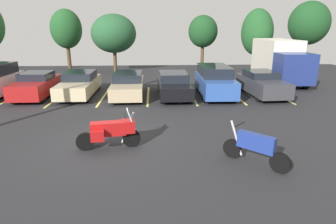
{
  "coord_description": "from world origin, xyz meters",
  "views": [
    {
      "loc": [
        1.75,
        -9.72,
        4.07
      ],
      "look_at": [
        2.32,
        1.21,
        0.8
      ],
      "focal_mm": 30.52,
      "sensor_mm": 36.0,
      "label": 1
    }
  ],
  "objects_px": {
    "car_blue": "(215,81)",
    "car_black": "(174,85)",
    "motorcycle_second": "(255,147)",
    "car_champagne": "(80,84)",
    "car_charcoal": "(262,84)",
    "box_truck": "(279,60)",
    "car_red": "(37,85)",
    "motorcycle_touring": "(111,131)",
    "car_tan": "(128,85)"
  },
  "relations": [
    {
      "from": "motorcycle_touring",
      "to": "car_red",
      "type": "xyz_separation_m",
      "value": [
        -5.51,
        7.91,
        0.07
      ]
    },
    {
      "from": "car_red",
      "to": "car_tan",
      "type": "distance_m",
      "value": 5.46
    },
    {
      "from": "car_red",
      "to": "car_black",
      "type": "xyz_separation_m",
      "value": [
        8.21,
        -0.24,
        -0.0
      ]
    },
    {
      "from": "motorcycle_second",
      "to": "car_red",
      "type": "relative_size",
      "value": 0.37
    },
    {
      "from": "car_champagne",
      "to": "car_blue",
      "type": "relative_size",
      "value": 1.06
    },
    {
      "from": "motorcycle_second",
      "to": "car_blue",
      "type": "xyz_separation_m",
      "value": [
        0.68,
        9.16,
        0.34
      ]
    },
    {
      "from": "box_truck",
      "to": "car_charcoal",
      "type": "bearing_deg",
      "value": -123.34
    },
    {
      "from": "motorcycle_touring",
      "to": "box_truck",
      "type": "height_order",
      "value": "box_truck"
    },
    {
      "from": "motorcycle_second",
      "to": "box_truck",
      "type": "relative_size",
      "value": 0.23
    },
    {
      "from": "car_charcoal",
      "to": "motorcycle_second",
      "type": "bearing_deg",
      "value": -111.51
    },
    {
      "from": "car_tan",
      "to": "car_charcoal",
      "type": "bearing_deg",
      "value": -1.27
    },
    {
      "from": "motorcycle_touring",
      "to": "car_tan",
      "type": "distance_m",
      "value": 7.83
    },
    {
      "from": "car_tan",
      "to": "car_black",
      "type": "height_order",
      "value": "car_black"
    },
    {
      "from": "car_charcoal",
      "to": "box_truck",
      "type": "bearing_deg",
      "value": 56.66
    },
    {
      "from": "car_tan",
      "to": "car_blue",
      "type": "xyz_separation_m",
      "value": [
        5.26,
        -0.13,
        0.22
      ]
    },
    {
      "from": "motorcycle_touring",
      "to": "car_tan",
      "type": "height_order",
      "value": "car_tan"
    },
    {
      "from": "car_blue",
      "to": "car_charcoal",
      "type": "height_order",
      "value": "car_blue"
    },
    {
      "from": "car_red",
      "to": "car_black",
      "type": "distance_m",
      "value": 8.22
    },
    {
      "from": "car_red",
      "to": "motorcycle_touring",
      "type": "bearing_deg",
      "value": -55.17
    },
    {
      "from": "motorcycle_second",
      "to": "car_tan",
      "type": "relative_size",
      "value": 0.35
    },
    {
      "from": "car_champagne",
      "to": "car_charcoal",
      "type": "xyz_separation_m",
      "value": [
        11.18,
        -0.61,
        0.04
      ]
    },
    {
      "from": "motorcycle_second",
      "to": "box_truck",
      "type": "distance_m",
      "value": 15.12
    },
    {
      "from": "motorcycle_touring",
      "to": "car_charcoal",
      "type": "height_order",
      "value": "car_charcoal"
    },
    {
      "from": "car_black",
      "to": "car_charcoal",
      "type": "height_order",
      "value": "car_charcoal"
    },
    {
      "from": "box_truck",
      "to": "car_red",
      "type": "bearing_deg",
      "value": -165.74
    },
    {
      "from": "car_charcoal",
      "to": "box_truck",
      "type": "distance_m",
      "value": 5.44
    },
    {
      "from": "motorcycle_second",
      "to": "car_champagne",
      "type": "xyz_separation_m",
      "value": [
        -7.58,
        9.73,
        0.11
      ]
    },
    {
      "from": "car_champagne",
      "to": "car_tan",
      "type": "bearing_deg",
      "value": -8.15
    },
    {
      "from": "motorcycle_touring",
      "to": "car_champagne",
      "type": "relative_size",
      "value": 0.45
    },
    {
      "from": "car_tan",
      "to": "car_black",
      "type": "relative_size",
      "value": 0.99
    },
    {
      "from": "car_black",
      "to": "car_champagne",
      "type": "bearing_deg",
      "value": 174.22
    },
    {
      "from": "motorcycle_second",
      "to": "car_blue",
      "type": "distance_m",
      "value": 9.19
    },
    {
      "from": "motorcycle_second",
      "to": "car_black",
      "type": "bearing_deg",
      "value": 101.28
    },
    {
      "from": "car_tan",
      "to": "car_charcoal",
      "type": "distance_m",
      "value": 8.18
    },
    {
      "from": "car_red",
      "to": "car_champagne",
      "type": "distance_m",
      "value": 2.48
    },
    {
      "from": "box_truck",
      "to": "car_champagne",
      "type": "bearing_deg",
      "value": -164.68
    },
    {
      "from": "motorcycle_touring",
      "to": "box_truck",
      "type": "relative_size",
      "value": 0.32
    },
    {
      "from": "motorcycle_touring",
      "to": "car_blue",
      "type": "height_order",
      "value": "car_blue"
    },
    {
      "from": "car_champagne",
      "to": "car_blue",
      "type": "xyz_separation_m",
      "value": [
        8.27,
        -0.56,
        0.23
      ]
    },
    {
      "from": "car_blue",
      "to": "motorcycle_touring",
      "type": "bearing_deg",
      "value": -124.13
    },
    {
      "from": "car_blue",
      "to": "box_truck",
      "type": "bearing_deg",
      "value": 37.11
    },
    {
      "from": "car_red",
      "to": "car_blue",
      "type": "relative_size",
      "value": 0.94
    },
    {
      "from": "car_tan",
      "to": "motorcycle_second",
      "type": "bearing_deg",
      "value": -63.76
    },
    {
      "from": "car_tan",
      "to": "car_charcoal",
      "type": "relative_size",
      "value": 1.03
    },
    {
      "from": "car_tan",
      "to": "box_truck",
      "type": "relative_size",
      "value": 0.68
    },
    {
      "from": "car_red",
      "to": "box_truck",
      "type": "bearing_deg",
      "value": 14.26
    },
    {
      "from": "motorcycle_touring",
      "to": "car_charcoal",
      "type": "bearing_deg",
      "value": 43.26
    },
    {
      "from": "car_champagne",
      "to": "car_black",
      "type": "bearing_deg",
      "value": -5.78
    },
    {
      "from": "motorcycle_second",
      "to": "car_black",
      "type": "xyz_separation_m",
      "value": [
        -1.82,
        9.14,
        0.13
      ]
    },
    {
      "from": "car_blue",
      "to": "car_black",
      "type": "bearing_deg",
      "value": -179.56
    }
  ]
}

